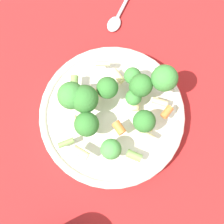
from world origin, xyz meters
The scene contains 4 objects.
ground_plane centered at (0.00, 0.00, 0.00)m, with size 3.00×3.00×0.00m, color maroon.
bowl centered at (0.00, 0.00, 0.02)m, with size 0.26×0.26×0.04m.
pasta_salad centered at (0.00, 0.01, 0.08)m, with size 0.19×0.18×0.08m.
spoon centered at (-0.04, 0.22, 0.01)m, with size 0.04×0.16×0.01m.
Camera 1 is at (0.03, -0.12, 0.58)m, focal length 50.00 mm.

